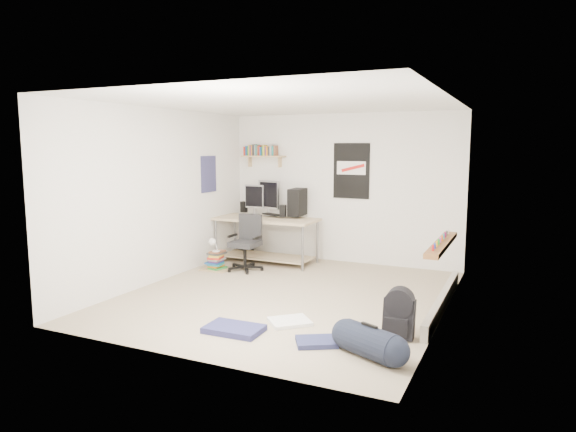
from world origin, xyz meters
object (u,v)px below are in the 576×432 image
at_px(office_chair, 245,240).
at_px(book_stack, 216,261).
at_px(desk, 266,241).
at_px(duffel_bag, 369,343).
at_px(backpack, 399,318).

distance_m(office_chair, book_stack, 0.58).
relative_size(office_chair, book_stack, 1.89).
relative_size(desk, book_stack, 3.68).
height_order(office_chair, book_stack, office_chair).
xyz_separation_m(office_chair, duffel_bag, (2.73, -2.48, -0.35)).
distance_m(desk, office_chair, 0.67).
height_order(backpack, book_stack, backpack).
relative_size(desk, backpack, 4.18).
height_order(duffel_bag, book_stack, duffel_bag).
distance_m(backpack, book_stack, 3.72).
height_order(desk, backpack, desk).
distance_m(duffel_bag, book_stack, 3.93).
relative_size(desk, duffel_bag, 2.97).
xyz_separation_m(desk, duffel_bag, (2.69, -3.14, -0.22)).
bearing_deg(book_stack, office_chair, 21.04).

